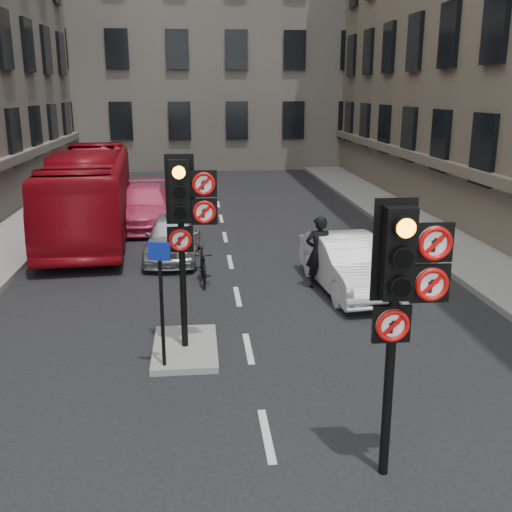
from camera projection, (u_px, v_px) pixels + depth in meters
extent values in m
cube|color=gray|center=(457.00, 244.00, 18.82)|extent=(3.00, 50.00, 0.16)
cube|color=gray|center=(185.00, 348.00, 11.32)|extent=(1.20, 2.00, 0.12)
cube|color=slate|center=(205.00, 9.00, 40.39)|extent=(30.00, 14.00, 20.00)
cylinder|color=black|center=(388.00, 389.00, 7.43)|extent=(0.12, 0.12, 2.40)
cube|color=black|center=(397.00, 253.00, 6.96)|extent=(0.36, 0.28, 1.10)
cube|color=black|center=(394.00, 250.00, 7.08)|extent=(0.52, 0.03, 1.25)
cylinder|color=orange|center=(406.00, 228.00, 6.63)|extent=(0.22, 0.01, 0.22)
cylinder|color=black|center=(404.00, 259.00, 6.72)|extent=(0.22, 0.01, 0.22)
cylinder|color=black|center=(402.00, 288.00, 6.81)|extent=(0.22, 0.01, 0.22)
cube|color=black|center=(434.00, 242.00, 6.94)|extent=(0.47, 0.05, 0.47)
cylinder|color=white|center=(435.00, 243.00, 6.91)|extent=(0.41, 0.02, 0.41)
torus|color=#BF0C0A|center=(435.00, 244.00, 6.89)|extent=(0.41, 0.06, 0.41)
cube|color=#BF0C0A|center=(436.00, 244.00, 6.89)|extent=(0.25, 0.01, 0.25)
cube|color=black|center=(430.00, 283.00, 7.08)|extent=(0.47, 0.05, 0.47)
cylinder|color=white|center=(431.00, 284.00, 7.04)|extent=(0.41, 0.02, 0.41)
torus|color=#BF0C0A|center=(432.00, 285.00, 7.03)|extent=(0.41, 0.06, 0.41)
cube|color=#BF0C0A|center=(432.00, 285.00, 7.02)|extent=(0.25, 0.01, 0.25)
cube|color=black|center=(391.00, 324.00, 7.17)|extent=(0.47, 0.05, 0.47)
cylinder|color=white|center=(393.00, 325.00, 7.13)|extent=(0.41, 0.02, 0.41)
torus|color=#BF0C0A|center=(393.00, 326.00, 7.12)|extent=(0.41, 0.06, 0.41)
cube|color=#BF0C0A|center=(393.00, 326.00, 7.11)|extent=(0.25, 0.01, 0.25)
cylinder|color=black|center=(183.00, 285.00, 10.98)|extent=(0.12, 0.12, 2.40)
cube|color=black|center=(180.00, 191.00, 10.51)|extent=(0.36, 0.28, 1.10)
cube|color=black|center=(180.00, 189.00, 10.63)|extent=(0.52, 0.03, 1.25)
cylinder|color=orange|center=(179.00, 172.00, 10.18)|extent=(0.22, 0.02, 0.22)
cylinder|color=black|center=(179.00, 193.00, 10.27)|extent=(0.22, 0.02, 0.22)
cylinder|color=black|center=(180.00, 213.00, 10.37)|extent=(0.22, 0.02, 0.22)
cube|color=black|center=(204.00, 184.00, 10.50)|extent=(0.47, 0.05, 0.47)
cylinder|color=white|center=(204.00, 184.00, 10.46)|extent=(0.41, 0.02, 0.41)
torus|color=#BF0C0A|center=(204.00, 184.00, 10.44)|extent=(0.41, 0.06, 0.41)
cube|color=#BF0C0A|center=(204.00, 184.00, 10.44)|extent=(0.25, 0.02, 0.25)
cube|color=black|center=(204.00, 212.00, 10.63)|extent=(0.47, 0.05, 0.47)
cylinder|color=white|center=(204.00, 212.00, 10.59)|extent=(0.41, 0.02, 0.41)
torus|color=#BF0C0A|center=(204.00, 212.00, 10.58)|extent=(0.41, 0.06, 0.41)
cube|color=#BF0C0A|center=(204.00, 212.00, 10.57)|extent=(0.25, 0.02, 0.25)
cube|color=black|center=(180.00, 239.00, 10.72)|extent=(0.47, 0.05, 0.47)
cylinder|color=white|center=(180.00, 240.00, 10.68)|extent=(0.41, 0.02, 0.41)
torus|color=#BF0C0A|center=(180.00, 240.00, 10.67)|extent=(0.41, 0.06, 0.41)
cube|color=#BF0C0A|center=(180.00, 240.00, 10.67)|extent=(0.25, 0.02, 0.25)
imported|color=#B1B5B9|center=(173.00, 237.00, 17.45)|extent=(1.71, 3.85, 1.29)
imported|color=silver|center=(348.00, 264.00, 14.64)|extent=(1.80, 4.19, 1.34)
imported|color=#E34276|center=(144.00, 206.00, 21.61)|extent=(2.01, 4.91, 1.42)
imported|color=maroon|center=(89.00, 193.00, 20.10)|extent=(3.19, 10.35, 2.84)
imported|color=black|center=(203.00, 266.00, 15.21)|extent=(0.50, 1.49, 0.88)
imported|color=black|center=(319.00, 252.00, 14.75)|extent=(0.69, 0.48, 1.83)
cylinder|color=black|center=(162.00, 306.00, 10.21)|extent=(0.07, 0.07, 2.19)
cube|color=navy|center=(159.00, 251.00, 9.89)|extent=(0.38, 0.15, 0.31)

